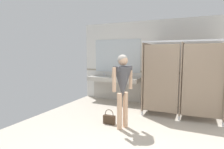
{
  "coord_description": "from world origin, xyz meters",
  "views": [
    {
      "loc": [
        0.39,
        -3.11,
        1.65
      ],
      "look_at": [
        -1.5,
        0.99,
        1.13
      ],
      "focal_mm": 29.28,
      "sensor_mm": 36.0,
      "label": 1
    }
  ],
  "objects_px": {
    "person_standing": "(123,82)",
    "soap_dispenser": "(124,75)",
    "handbag": "(109,119)",
    "paper_cup": "(112,76)"
  },
  "relations": [
    {
      "from": "person_standing",
      "to": "soap_dispenser",
      "type": "bearing_deg",
      "value": 110.28
    },
    {
      "from": "handbag",
      "to": "paper_cup",
      "type": "xyz_separation_m",
      "value": [
        -0.77,
        1.86,
        0.78
      ]
    },
    {
      "from": "handbag",
      "to": "paper_cup",
      "type": "height_order",
      "value": "paper_cup"
    },
    {
      "from": "handbag",
      "to": "soap_dispenser",
      "type": "bearing_deg",
      "value": 101.76
    },
    {
      "from": "person_standing",
      "to": "soap_dispenser",
      "type": "xyz_separation_m",
      "value": [
        -0.8,
        2.17,
        -0.1
      ]
    },
    {
      "from": "person_standing",
      "to": "paper_cup",
      "type": "distance_m",
      "value": 2.27
    },
    {
      "from": "paper_cup",
      "to": "soap_dispenser",
      "type": "bearing_deg",
      "value": 32.8
    },
    {
      "from": "person_standing",
      "to": "paper_cup",
      "type": "bearing_deg",
      "value": 120.4
    },
    {
      "from": "person_standing",
      "to": "handbag",
      "type": "relative_size",
      "value": 4.66
    },
    {
      "from": "handbag",
      "to": "person_standing",
      "type": "bearing_deg",
      "value": -14.36
    }
  ]
}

